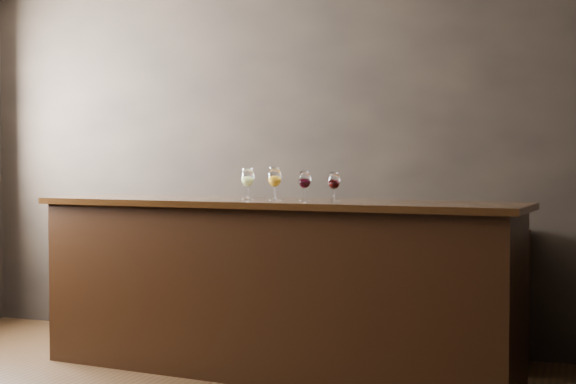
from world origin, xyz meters
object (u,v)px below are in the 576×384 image
(glass_white, at_px, (248,178))
(glass_red_b, at_px, (334,181))
(back_bar_shelf, at_px, (343,289))
(glass_amber, at_px, (275,178))
(glass_red_a, at_px, (305,180))
(bar_counter, at_px, (272,290))

(glass_white, distance_m, glass_red_b, 0.56)
(back_bar_shelf, relative_size, glass_amber, 12.17)
(glass_red_a, relative_size, glass_red_b, 1.04)
(back_bar_shelf, height_order, glass_white, glass_white)
(glass_white, xyz_separation_m, glass_amber, (0.20, -0.03, 0.00))
(glass_white, bearing_deg, glass_red_b, -0.35)
(glass_white, bearing_deg, bar_counter, -8.89)
(glass_amber, bearing_deg, glass_red_b, 4.82)
(glass_white, xyz_separation_m, glass_red_a, (0.38, -0.01, -0.01))
(bar_counter, distance_m, glass_red_a, 0.71)
(back_bar_shelf, xyz_separation_m, glass_red_b, (0.14, -0.66, 0.75))
(glass_red_b, bearing_deg, glass_amber, -175.18)
(glass_white, bearing_deg, back_bar_shelf, 56.91)
(glass_amber, relative_size, glass_red_b, 1.16)
(bar_counter, bearing_deg, glass_red_a, 9.52)
(bar_counter, height_order, back_bar_shelf, bar_counter)
(bar_counter, height_order, glass_red_b, glass_red_b)
(back_bar_shelf, height_order, glass_red_b, glass_red_b)
(glass_red_b, bearing_deg, glass_white, 179.65)
(glass_amber, relative_size, glass_red_a, 1.11)
(bar_counter, relative_size, glass_red_b, 17.07)
(glass_amber, distance_m, glass_red_b, 0.37)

